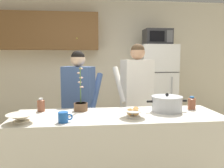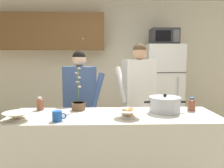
{
  "view_description": "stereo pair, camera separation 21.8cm",
  "coord_description": "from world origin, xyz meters",
  "px_view_note": "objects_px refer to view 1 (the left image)",
  "views": [
    {
      "loc": [
        -0.31,
        -2.22,
        1.5
      ],
      "look_at": [
        0.0,
        0.55,
        1.17
      ],
      "focal_mm": 36.13,
      "sensor_mm": 36.0,
      "label": 1
    },
    {
      "loc": [
        -0.09,
        -2.24,
        1.5
      ],
      "look_at": [
        0.0,
        0.55,
        1.17
      ],
      "focal_mm": 36.13,
      "sensor_mm": 36.0,
      "label": 2
    }
  ],
  "objects_px": {
    "person_near_pot": "(79,97)",
    "cooking_pot": "(167,104)",
    "refrigerator": "(156,91)",
    "person_by_sink": "(137,90)",
    "microwave": "(157,37)",
    "bread_bowl": "(134,112)",
    "potted_orchid": "(81,104)",
    "coffee_mug": "(64,117)",
    "bottle_mid_counter": "(41,105)",
    "empty_bowl": "(21,118)",
    "bottle_near_edge": "(192,103)"
  },
  "relations": [
    {
      "from": "microwave",
      "to": "empty_bowl",
      "type": "bearing_deg",
      "value": -132.81
    },
    {
      "from": "bread_bowl",
      "to": "potted_orchid",
      "type": "bearing_deg",
      "value": 146.15
    },
    {
      "from": "person_near_pot",
      "to": "person_by_sink",
      "type": "relative_size",
      "value": 0.94
    },
    {
      "from": "person_near_pot",
      "to": "potted_orchid",
      "type": "xyz_separation_m",
      "value": [
        0.04,
        -0.51,
        0.01
      ]
    },
    {
      "from": "person_by_sink",
      "to": "empty_bowl",
      "type": "bearing_deg",
      "value": -141.77
    },
    {
      "from": "refrigerator",
      "to": "microwave",
      "type": "distance_m",
      "value": 1.0
    },
    {
      "from": "refrigerator",
      "to": "coffee_mug",
      "type": "relative_size",
      "value": 13.18
    },
    {
      "from": "coffee_mug",
      "to": "empty_bowl",
      "type": "xyz_separation_m",
      "value": [
        -0.37,
        0.03,
        -0.0
      ]
    },
    {
      "from": "refrigerator",
      "to": "person_by_sink",
      "type": "relative_size",
      "value": 1.02
    },
    {
      "from": "person_by_sink",
      "to": "bread_bowl",
      "type": "bearing_deg",
      "value": -104.44
    },
    {
      "from": "refrigerator",
      "to": "potted_orchid",
      "type": "bearing_deg",
      "value": -129.68
    },
    {
      "from": "person_by_sink",
      "to": "cooking_pot",
      "type": "bearing_deg",
      "value": -76.87
    },
    {
      "from": "microwave",
      "to": "cooking_pot",
      "type": "bearing_deg",
      "value": -103.8
    },
    {
      "from": "refrigerator",
      "to": "empty_bowl",
      "type": "bearing_deg",
      "value": -132.5
    },
    {
      "from": "microwave",
      "to": "bottle_mid_counter",
      "type": "height_order",
      "value": "microwave"
    },
    {
      "from": "person_by_sink",
      "to": "bread_bowl",
      "type": "relative_size",
      "value": 6.76
    },
    {
      "from": "coffee_mug",
      "to": "empty_bowl",
      "type": "distance_m",
      "value": 0.37
    },
    {
      "from": "person_near_pot",
      "to": "cooking_pot",
      "type": "bearing_deg",
      "value": -33.56
    },
    {
      "from": "refrigerator",
      "to": "cooking_pot",
      "type": "xyz_separation_m",
      "value": [
        -0.43,
        -1.76,
        0.14
      ]
    },
    {
      "from": "person_near_pot",
      "to": "cooking_pot",
      "type": "distance_m",
      "value": 1.16
    },
    {
      "from": "refrigerator",
      "to": "bottle_near_edge",
      "type": "height_order",
      "value": "refrigerator"
    },
    {
      "from": "cooking_pot",
      "to": "bread_bowl",
      "type": "relative_size",
      "value": 1.77
    },
    {
      "from": "empty_bowl",
      "to": "bottle_near_edge",
      "type": "relative_size",
      "value": 1.78
    },
    {
      "from": "microwave",
      "to": "empty_bowl",
      "type": "relative_size",
      "value": 1.85
    },
    {
      "from": "person_near_pot",
      "to": "bottle_mid_counter",
      "type": "bearing_deg",
      "value": -128.16
    },
    {
      "from": "microwave",
      "to": "bread_bowl",
      "type": "xyz_separation_m",
      "value": [
        -0.84,
        -1.96,
        -0.9
      ]
    },
    {
      "from": "person_by_sink",
      "to": "cooking_pot",
      "type": "height_order",
      "value": "person_by_sink"
    },
    {
      "from": "microwave",
      "to": "bottle_mid_counter",
      "type": "bearing_deg",
      "value": -138.16
    },
    {
      "from": "refrigerator",
      "to": "cooking_pot",
      "type": "distance_m",
      "value": 1.82
    },
    {
      "from": "empty_bowl",
      "to": "microwave",
      "type": "bearing_deg",
      "value": 47.19
    },
    {
      "from": "person_by_sink",
      "to": "coffee_mug",
      "type": "height_order",
      "value": "person_by_sink"
    },
    {
      "from": "bottle_mid_counter",
      "to": "potted_orchid",
      "type": "relative_size",
      "value": 0.3
    },
    {
      "from": "microwave",
      "to": "bottle_near_edge",
      "type": "xyz_separation_m",
      "value": [
        -0.11,
        -1.67,
        -0.88
      ]
    },
    {
      "from": "person_near_pot",
      "to": "potted_orchid",
      "type": "height_order",
      "value": "person_near_pot"
    },
    {
      "from": "bread_bowl",
      "to": "microwave",
      "type": "bearing_deg",
      "value": 66.79
    },
    {
      "from": "bread_bowl",
      "to": "empty_bowl",
      "type": "height_order",
      "value": "bread_bowl"
    },
    {
      "from": "bread_bowl",
      "to": "bottle_near_edge",
      "type": "height_order",
      "value": "bottle_near_edge"
    },
    {
      "from": "coffee_mug",
      "to": "empty_bowl",
      "type": "height_order",
      "value": "coffee_mug"
    },
    {
      "from": "cooking_pot",
      "to": "empty_bowl",
      "type": "bearing_deg",
      "value": -169.06
    },
    {
      "from": "cooking_pot",
      "to": "person_near_pot",
      "type": "bearing_deg",
      "value": 146.44
    },
    {
      "from": "person_near_pot",
      "to": "potted_orchid",
      "type": "relative_size",
      "value": 3.3
    },
    {
      "from": "person_by_sink",
      "to": "bottle_mid_counter",
      "type": "height_order",
      "value": "person_by_sink"
    },
    {
      "from": "refrigerator",
      "to": "person_near_pot",
      "type": "distance_m",
      "value": 1.79
    },
    {
      "from": "refrigerator",
      "to": "person_by_sink",
      "type": "distance_m",
      "value": 1.21
    },
    {
      "from": "coffee_mug",
      "to": "bread_bowl",
      "type": "xyz_separation_m",
      "value": [
        0.66,
        0.09,
        0.0
      ]
    },
    {
      "from": "person_near_pot",
      "to": "cooking_pot",
      "type": "relative_size",
      "value": 3.59
    },
    {
      "from": "person_by_sink",
      "to": "bread_bowl",
      "type": "xyz_separation_m",
      "value": [
        -0.24,
        -0.94,
        -0.09
      ]
    },
    {
      "from": "microwave",
      "to": "cooking_pot",
      "type": "height_order",
      "value": "microwave"
    },
    {
      "from": "microwave",
      "to": "bread_bowl",
      "type": "relative_size",
      "value": 1.92
    },
    {
      "from": "coffee_mug",
      "to": "bottle_mid_counter",
      "type": "bearing_deg",
      "value": 122.15
    }
  ]
}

